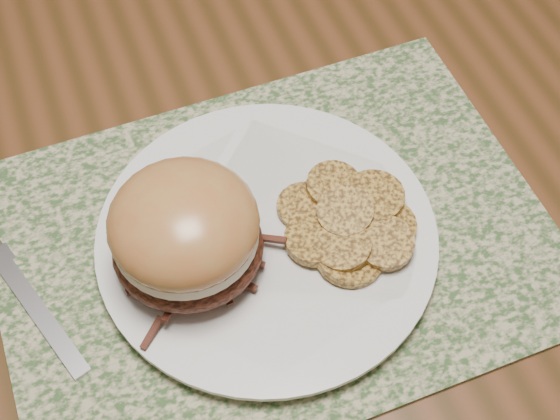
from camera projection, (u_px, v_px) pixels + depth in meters
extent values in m
cube|color=#5B321A|center=(62.00, 189.00, 0.70)|extent=(1.50, 0.90, 0.04)
cylinder|color=#5B321A|center=(455.00, 24.00, 1.35)|extent=(0.06, 0.06, 0.71)
cube|color=#35522A|center=(274.00, 241.00, 0.64)|extent=(0.45, 0.33, 0.00)
cylinder|color=white|center=(267.00, 239.00, 0.63)|extent=(0.26, 0.26, 0.02)
ellipsoid|color=black|center=(188.00, 247.00, 0.59)|extent=(0.15, 0.14, 0.05)
cylinder|color=beige|center=(185.00, 231.00, 0.57)|extent=(0.14, 0.14, 0.01)
ellipsoid|color=#9F6834|center=(183.00, 223.00, 0.56)|extent=(0.14, 0.14, 0.06)
cylinder|color=#B38734|center=(305.00, 207.00, 0.64)|extent=(0.06, 0.06, 0.01)
cylinder|color=#B38734|center=(334.00, 186.00, 0.64)|extent=(0.06, 0.06, 0.01)
cylinder|color=#B38734|center=(369.00, 199.00, 0.64)|extent=(0.05, 0.05, 0.01)
cylinder|color=#B38734|center=(316.00, 239.00, 0.61)|extent=(0.07, 0.07, 0.01)
cylinder|color=#B38734|center=(345.00, 212.00, 0.62)|extent=(0.06, 0.06, 0.02)
cylinder|color=#B38734|center=(387.00, 224.00, 0.62)|extent=(0.05, 0.05, 0.02)
cylinder|color=#B38734|center=(349.00, 257.00, 0.61)|extent=(0.06, 0.06, 0.02)
cylinder|color=#B38734|center=(385.00, 243.00, 0.61)|extent=(0.06, 0.06, 0.01)
cylinder|color=#B38734|center=(373.00, 197.00, 0.63)|extent=(0.06, 0.06, 0.01)
cylinder|color=#B38734|center=(343.00, 247.00, 0.61)|extent=(0.06, 0.06, 0.02)
cube|color=silver|center=(43.00, 318.00, 0.60)|extent=(0.05, 0.12, 0.00)
cube|color=silver|center=(0.00, 258.00, 0.63)|extent=(0.02, 0.02, 0.00)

